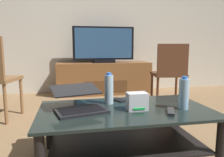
{
  "coord_description": "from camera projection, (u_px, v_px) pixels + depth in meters",
  "views": [
    {
      "loc": [
        -0.4,
        -1.69,
        0.85
      ],
      "look_at": [
        0.0,
        0.32,
        0.54
      ],
      "focal_mm": 35.19,
      "sensor_mm": 36.0,
      "label": 1
    }
  ],
  "objects": [
    {
      "name": "router_box",
      "position": [
        137.0,
        101.0,
        1.57
      ],
      "size": [
        0.14,
        0.1,
        0.13
      ],
      "color": "silver",
      "rests_on": "coffee_table"
    },
    {
      "name": "laptop",
      "position": [
        79.0,
        102.0,
        1.56
      ],
      "size": [
        0.42,
        0.44,
        0.16
      ],
      "color": "black",
      "rests_on": "coffee_table"
    },
    {
      "name": "ground_plane",
      "position": [
        119.0,
        148.0,
        1.84
      ],
      "size": [
        7.68,
        7.68,
        0.0
      ],
      "primitive_type": "plane",
      "color": "olive"
    },
    {
      "name": "coffee_table",
      "position": [
        125.0,
        124.0,
        1.62
      ],
      "size": [
        1.24,
        0.7,
        0.39
      ],
      "color": "black",
      "rests_on": "ground"
    },
    {
      "name": "back_wall",
      "position": [
        89.0,
        15.0,
        4.03
      ],
      "size": [
        6.4,
        0.12,
        2.8
      ],
      "primitive_type": "cube",
      "color": "beige",
      "rests_on": "ground"
    },
    {
      "name": "dining_chair",
      "position": [
        170.0,
        71.0,
        3.1
      ],
      "size": [
        0.51,
        0.51,
        0.87
      ],
      "color": "#59331E",
      "rests_on": "ground"
    },
    {
      "name": "water_bottle_far",
      "position": [
        109.0,
        89.0,
        1.73
      ],
      "size": [
        0.07,
        0.07,
        0.25
      ],
      "color": "silver",
      "rests_on": "coffee_table"
    },
    {
      "name": "cell_phone",
      "position": [
        119.0,
        100.0,
        1.84
      ],
      "size": [
        0.12,
        0.16,
        0.01
      ],
      "primitive_type": "cube",
      "rotation": [
        0.0,
        0.0,
        0.44
      ],
      "color": "black",
      "rests_on": "coffee_table"
    },
    {
      "name": "water_bottle_near",
      "position": [
        184.0,
        94.0,
        1.58
      ],
      "size": [
        0.07,
        0.07,
        0.24
      ],
      "color": "#99C6E5",
      "rests_on": "coffee_table"
    },
    {
      "name": "tv_remote",
      "position": [
        171.0,
        112.0,
        1.5
      ],
      "size": [
        0.11,
        0.16,
        0.02
      ],
      "primitive_type": "cube",
      "rotation": [
        0.0,
        0.0,
        -0.44
      ],
      "color": "#2D2D30",
      "rests_on": "coffee_table"
    },
    {
      "name": "television",
      "position": [
        104.0,
        45.0,
        3.82
      ],
      "size": [
        1.07,
        0.2,
        0.62
      ],
      "color": "black",
      "rests_on": "media_cabinet"
    },
    {
      "name": "media_cabinet",
      "position": [
        104.0,
        78.0,
        3.92
      ],
      "size": [
        1.64,
        0.49,
        0.55
      ],
      "color": "brown",
      "rests_on": "ground"
    }
  ]
}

